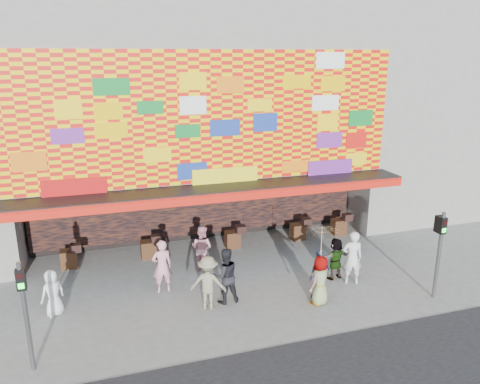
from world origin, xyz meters
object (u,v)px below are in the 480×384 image
Objects in this scene: ped_f at (335,258)px; ped_g at (320,280)px; ped_a at (53,293)px; ped_h at (352,258)px; ped_b at (162,266)px; parasol at (322,241)px; signal_left at (25,305)px; ped_i at (202,248)px; signal_right at (440,246)px; ped_e at (320,274)px; ped_c at (225,276)px; ped_d at (208,283)px.

ped_f is 0.93× the size of ped_g.
ped_a is 0.77× the size of ped_h.
ped_b is 1.13× the size of ped_g.
parasol reaches higher than ped_g.
signal_left is 1.95× the size of ped_f.
parasol is (3.06, -3.62, 1.32)m from ped_i.
ped_i is at bearing -147.20° from ped_b.
ped_f is (6.09, -0.89, -0.17)m from ped_b.
signal_right is 2.88m from ped_h.
ped_b reaches higher than ped_e.
signal_right is 3.95m from parasol.
ped_a is 5.36m from ped_c.
ped_e is at bearing 165.37° from ped_c.
ped_d is at bearing -2.12° from ped_f.
ped_g is (-1.36, -1.47, 0.06)m from ped_f.
ped_d is 0.90× the size of ped_h.
ped_i is at bearing 130.15° from parasol.
ped_g is at bearing -171.21° from ped_d.
ped_h is at bearing -166.95° from ped_i.
ped_i reaches higher than ped_a.
signal_right is at bearing 0.00° from signal_left.
ped_a is at bearing 82.01° from signal_left.
signal_right is 1.75× the size of ped_e.
ped_h is 5.48m from ped_i.
signal_left is at bearing -23.05° from ped_g.
signal_left is 1.72× the size of ped_i.
ped_e is at bearing 36.64° from ped_h.
ped_i is at bearing -71.16° from ped_e.
ped_g is 4.74m from ped_i.
ped_e is (3.67, -0.47, -0.02)m from ped_d.
parasol is at bearing 44.88° from ped_h.
parasol reaches higher than ped_e.
ped_b is at bearing -17.85° from ped_f.
signal_left is at bearing 3.27° from ped_f.
parasol is at bearing -171.21° from ped_d.
ped_d is 1.01× the size of ped_i.
parasol is at bearing 157.99° from ped_c.
signal_right is at bearing 136.85° from ped_e.
signal_right is (12.40, 0.00, 0.00)m from signal_left.
ped_d is at bearing 15.38° from ped_c.
ped_i is at bearing -76.82° from ped_d.
ped_c is 0.65m from ped_d.
ped_a is at bearing -11.29° from ped_c.
ped_c reaches higher than ped_i.
signal_left is 8.65m from ped_g.
ped_b is 2.27m from ped_c.
ped_a is 0.87× the size of ped_e.
ped_f is 0.79× the size of parasol.
ped_e is at bearing 153.44° from ped_b.
ped_i is at bearing 147.48° from signal_right.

